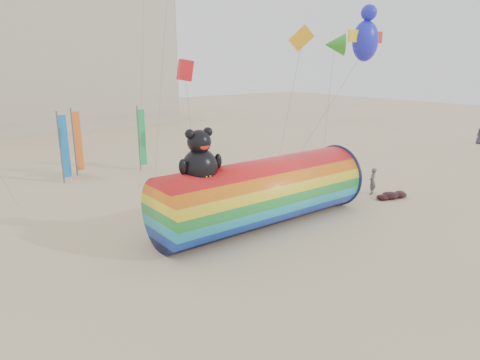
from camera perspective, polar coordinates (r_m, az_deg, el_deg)
ground at (r=22.15m, az=1.36°, el=-7.03°), size 160.00×160.00×0.00m
windsock_assembly at (r=22.70m, az=2.98°, el=-1.45°), size 12.27×3.74×5.65m
kite_handler at (r=29.53m, az=17.25°, el=-0.16°), size 0.76×0.64×1.77m
fabric_bundle at (r=29.32m, az=19.60°, el=-1.92°), size 2.62×1.35×0.41m
festival_banners at (r=34.39m, az=-18.71°, el=4.84°), size 6.73×1.71×5.20m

